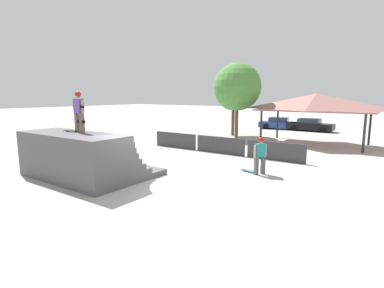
% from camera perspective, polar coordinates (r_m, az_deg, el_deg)
% --- Properties ---
extents(ground_plane, '(160.00, 160.00, 0.00)m').
position_cam_1_polar(ground_plane, '(12.52, -10.25, -7.71)').
color(ground_plane, '#ADA8A0').
extents(quarter_pipe_ramp, '(5.47, 3.99, 2.03)m').
position_cam_1_polar(quarter_pipe_ramp, '(14.09, -20.46, -2.53)').
color(quarter_pipe_ramp, '#565459').
rests_on(quarter_pipe_ramp, ground).
extents(skater_on_deck, '(0.75, 0.26, 1.76)m').
position_cam_1_polar(skater_on_deck, '(13.76, -20.77, 6.25)').
color(skater_on_deck, '#6B6051').
rests_on(skater_on_deck, quarter_pipe_ramp).
extents(skateboard_on_deck, '(0.82, 0.36, 0.09)m').
position_cam_1_polar(skateboard_on_deck, '(14.19, -21.91, 2.38)').
color(skateboard_on_deck, silver).
rests_on(skateboard_on_deck, quarter_pipe_ramp).
extents(bystander_walking, '(0.46, 0.64, 1.75)m').
position_cam_1_polar(bystander_walking, '(14.07, 12.84, -1.60)').
color(bystander_walking, '#4C4C51').
rests_on(bystander_walking, ground).
extents(skateboard_on_ground, '(0.87, 0.43, 0.09)m').
position_cam_1_polar(skateboard_on_ground, '(14.58, 10.77, -5.05)').
color(skateboard_on_ground, silver).
rests_on(skateboard_on_ground, ground).
extents(barrier_fence, '(10.49, 0.12, 1.05)m').
position_cam_1_polar(barrier_fence, '(18.87, 5.37, -0.22)').
color(barrier_fence, '#3D3D42').
rests_on(barrier_fence, ground).
extents(pavilion_shelter, '(8.07, 4.28, 3.75)m').
position_cam_1_polar(pavilion_shelter, '(23.93, 22.53, 7.32)').
color(pavilion_shelter, '#2D2D33').
rests_on(pavilion_shelter, ground).
extents(tree_beside_pavilion, '(3.89, 3.89, 6.25)m').
position_cam_1_polar(tree_beside_pavilion, '(25.19, 8.63, 10.69)').
color(tree_beside_pavilion, brown).
rests_on(tree_beside_pavilion, ground).
extents(tree_far_back, '(3.12, 3.12, 5.38)m').
position_cam_1_polar(tree_far_back, '(27.32, 7.92, 9.56)').
color(tree_far_back, brown).
rests_on(tree_far_back, ground).
extents(parked_car_blue, '(4.49, 2.42, 1.27)m').
position_cam_1_polar(parked_car_blue, '(33.76, 16.30, 3.78)').
color(parked_car_blue, navy).
rests_on(parked_car_blue, ground).
extents(parked_car_black, '(4.47, 1.79, 1.27)m').
position_cam_1_polar(parked_car_black, '(32.87, 21.57, 3.36)').
color(parked_car_black, black).
rests_on(parked_car_black, ground).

